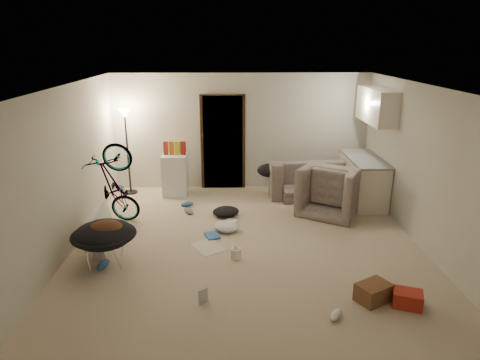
{
  "coord_description": "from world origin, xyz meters",
  "views": [
    {
      "loc": [
        -0.29,
        -6.12,
        3.12
      ],
      "look_at": [
        -0.1,
        0.6,
        0.93
      ],
      "focal_mm": 32.0,
      "sensor_mm": 36.0,
      "label": 1
    }
  ],
  "objects_px": {
    "bicycle": "(116,202)",
    "juicer": "(236,253)",
    "saucer_chair": "(104,240)",
    "sofa": "(315,181)",
    "mini_fridge": "(175,175)",
    "drink_case_b": "(407,299)",
    "armchair": "(333,194)",
    "tv_box": "(102,227)",
    "kitchen_counter": "(363,181)",
    "floor_lamp": "(126,133)",
    "drink_case_a": "(373,292)"
  },
  "relations": [
    {
      "from": "bicycle",
      "to": "juicer",
      "type": "height_order",
      "value": "bicycle"
    },
    {
      "from": "saucer_chair",
      "to": "sofa",
      "type": "bearing_deg",
      "value": 38.8
    },
    {
      "from": "mini_fridge",
      "to": "bicycle",
      "type": "bearing_deg",
      "value": -120.45
    },
    {
      "from": "sofa",
      "to": "drink_case_b",
      "type": "height_order",
      "value": "sofa"
    },
    {
      "from": "armchair",
      "to": "bicycle",
      "type": "relative_size",
      "value": 0.69
    },
    {
      "from": "bicycle",
      "to": "tv_box",
      "type": "xyz_separation_m",
      "value": [
        0.0,
        -0.9,
        -0.09
      ]
    },
    {
      "from": "kitchen_counter",
      "to": "drink_case_b",
      "type": "relative_size",
      "value": 4.33
    },
    {
      "from": "saucer_chair",
      "to": "drink_case_b",
      "type": "distance_m",
      "value": 4.17
    },
    {
      "from": "sofa",
      "to": "saucer_chair",
      "type": "bearing_deg",
      "value": 35.0
    },
    {
      "from": "kitchen_counter",
      "to": "drink_case_b",
      "type": "distance_m",
      "value": 3.69
    },
    {
      "from": "floor_lamp",
      "to": "mini_fridge",
      "type": "bearing_deg",
      "value": -5.79
    },
    {
      "from": "sofa",
      "to": "saucer_chair",
      "type": "xyz_separation_m",
      "value": [
        -3.63,
        -2.92,
        0.1
      ]
    },
    {
      "from": "sofa",
      "to": "mini_fridge",
      "type": "relative_size",
      "value": 2.28
    },
    {
      "from": "armchair",
      "to": "bicycle",
      "type": "distance_m",
      "value": 4.04
    },
    {
      "from": "sofa",
      "to": "armchair",
      "type": "distance_m",
      "value": 0.94
    },
    {
      "from": "drink_case_a",
      "to": "juicer",
      "type": "distance_m",
      "value": 2.06
    },
    {
      "from": "floor_lamp",
      "to": "juicer",
      "type": "height_order",
      "value": "floor_lamp"
    },
    {
      "from": "floor_lamp",
      "to": "mini_fridge",
      "type": "xyz_separation_m",
      "value": [
        0.99,
        -0.1,
        -0.87
      ]
    },
    {
      "from": "saucer_chair",
      "to": "drink_case_a",
      "type": "relative_size",
      "value": 2.24
    },
    {
      "from": "floor_lamp",
      "to": "drink_case_b",
      "type": "height_order",
      "value": "floor_lamp"
    },
    {
      "from": "kitchen_counter",
      "to": "tv_box",
      "type": "height_order",
      "value": "kitchen_counter"
    },
    {
      "from": "juicer",
      "to": "kitchen_counter",
      "type": "bearing_deg",
      "value": 41.99
    },
    {
      "from": "armchair",
      "to": "drink_case_a",
      "type": "bearing_deg",
      "value": 117.32
    },
    {
      "from": "kitchen_counter",
      "to": "saucer_chair",
      "type": "distance_m",
      "value": 5.15
    },
    {
      "from": "floor_lamp",
      "to": "juicer",
      "type": "relative_size",
      "value": 7.82
    },
    {
      "from": "drink_case_a",
      "to": "kitchen_counter",
      "type": "bearing_deg",
      "value": 45.36
    },
    {
      "from": "floor_lamp",
      "to": "drink_case_a",
      "type": "height_order",
      "value": "floor_lamp"
    },
    {
      "from": "kitchen_counter",
      "to": "tv_box",
      "type": "relative_size",
      "value": 1.58
    },
    {
      "from": "saucer_chair",
      "to": "drink_case_a",
      "type": "xyz_separation_m",
      "value": [
        3.61,
        -1.03,
        -0.27
      ]
    },
    {
      "from": "sofa",
      "to": "bicycle",
      "type": "bearing_deg",
      "value": 16.19
    },
    {
      "from": "mini_fridge",
      "to": "drink_case_b",
      "type": "height_order",
      "value": "mini_fridge"
    },
    {
      "from": "juicer",
      "to": "mini_fridge",
      "type": "bearing_deg",
      "value": 112.89
    },
    {
      "from": "tv_box",
      "to": "drink_case_b",
      "type": "relative_size",
      "value": 2.73
    },
    {
      "from": "kitchen_counter",
      "to": "juicer",
      "type": "height_order",
      "value": "kitchen_counter"
    },
    {
      "from": "bicycle",
      "to": "mini_fridge",
      "type": "distance_m",
      "value": 1.74
    },
    {
      "from": "floor_lamp",
      "to": "mini_fridge",
      "type": "relative_size",
      "value": 2.08
    },
    {
      "from": "juicer",
      "to": "drink_case_a",
      "type": "bearing_deg",
      "value": -33.96
    },
    {
      "from": "floor_lamp",
      "to": "juicer",
      "type": "xyz_separation_m",
      "value": [
        2.21,
        -3.01,
        -1.21
      ]
    },
    {
      "from": "floor_lamp",
      "to": "drink_case_b",
      "type": "relative_size",
      "value": 5.22
    },
    {
      "from": "floor_lamp",
      "to": "drink_case_a",
      "type": "distance_m",
      "value": 5.83
    },
    {
      "from": "sofa",
      "to": "tv_box",
      "type": "bearing_deg",
      "value": 27.11
    },
    {
      "from": "bicycle",
      "to": "tv_box",
      "type": "bearing_deg",
      "value": -173.28
    },
    {
      "from": "floor_lamp",
      "to": "armchair",
      "type": "distance_m",
      "value": 4.37
    },
    {
      "from": "floor_lamp",
      "to": "sofa",
      "type": "height_order",
      "value": "floor_lamp"
    },
    {
      "from": "sofa",
      "to": "juicer",
      "type": "relative_size",
      "value": 8.57
    },
    {
      "from": "drink_case_b",
      "to": "bicycle",
      "type": "bearing_deg",
      "value": 167.87
    },
    {
      "from": "bicycle",
      "to": "saucer_chair",
      "type": "bearing_deg",
      "value": -165.43
    },
    {
      "from": "drink_case_b",
      "to": "juicer",
      "type": "bearing_deg",
      "value": 169.0
    },
    {
      "from": "mini_fridge",
      "to": "floor_lamp",
      "type": "bearing_deg",
      "value": 174.33
    },
    {
      "from": "drink_case_a",
      "to": "juicer",
      "type": "xyz_separation_m",
      "value": [
        -1.71,
        1.15,
        -0.02
      ]
    }
  ]
}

